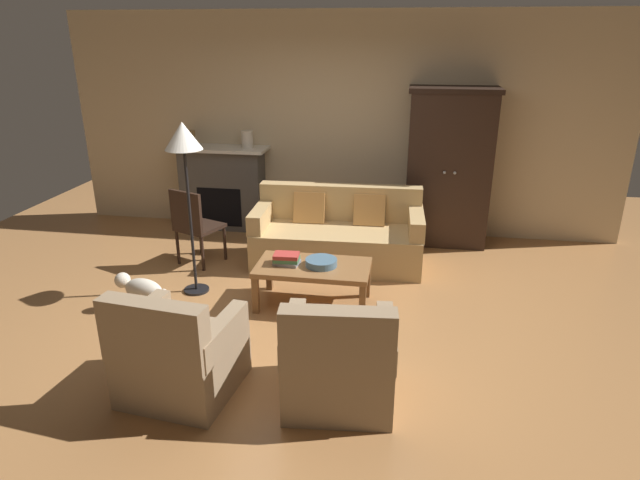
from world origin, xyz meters
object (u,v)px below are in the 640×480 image
object	(u,v)px
fireplace	(223,187)
mantel_vase_bronze	(192,138)
armoire	(448,168)
armchair_near_right	(339,363)
coffee_table	(313,270)
side_chair_wooden	(194,222)
armchair_near_left	(178,356)
fruit_bowl	(321,262)
mantel_vase_cream	(247,139)
dog	(141,290)
book_stack	(287,259)
couch	(338,237)
floor_lamp	(184,147)

from	to	relation	value
fireplace	mantel_vase_bronze	size ratio (longest dim) A/B	6.12
armoire	armchair_near_right	size ratio (longest dim) A/B	2.19
coffee_table	side_chair_wooden	distance (m)	1.70
side_chair_wooden	armchair_near_left	bearing A→B (deg)	-71.24
armchair_near_right	fireplace	bearing A→B (deg)	120.27
fruit_bowl	armchair_near_right	world-z (taller)	armchair_near_right
mantel_vase_cream	dog	xyz separation A→B (m)	(-0.34, -2.50, -0.99)
fireplace	mantel_vase_bronze	bearing A→B (deg)	-177.30
fireplace	armoire	xyz separation A→B (m)	(2.95, -0.08, 0.40)
coffee_table	mantel_vase_bronze	world-z (taller)	mantel_vase_bronze
armoire	armchair_near_left	size ratio (longest dim) A/B	2.19
book_stack	coffee_table	bearing A→B (deg)	3.20
armoire	armchair_near_right	bearing A→B (deg)	-104.44
couch	mantel_vase_cream	bearing A→B (deg)	144.18
book_stack	side_chair_wooden	world-z (taller)	side_chair_wooden
fireplace	armoire	bearing A→B (deg)	-1.51
coffee_table	side_chair_wooden	size ratio (longest dim) A/B	1.22
fruit_bowl	armchair_near_right	bearing A→B (deg)	-75.92
fireplace	floor_lamp	distance (m)	2.22
coffee_table	armchair_near_left	distance (m)	1.72
floor_lamp	coffee_table	bearing A→B (deg)	-4.14
book_stack	mantel_vase_cream	bearing A→B (deg)	115.28
armoire	side_chair_wooden	size ratio (longest dim) A/B	2.15
book_stack	couch	bearing A→B (deg)	72.42
armchair_near_right	side_chair_wooden	distance (m)	2.97
mantel_vase_cream	armchair_near_right	distance (m)	4.00
coffee_table	armchair_near_right	world-z (taller)	armchair_near_right
fireplace	armoire	world-z (taller)	armoire
armoire	couch	distance (m)	1.67
fruit_bowl	floor_lamp	xyz separation A→B (m)	(-1.34, 0.09, 1.06)
coffee_table	dog	size ratio (longest dim) A/B	1.95
armoire	floor_lamp	world-z (taller)	armoire
couch	armchair_near_left	size ratio (longest dim) A/B	2.22
couch	book_stack	world-z (taller)	couch
mantel_vase_bronze	floor_lamp	bearing A→B (deg)	-69.37
mantel_vase_cream	armchair_near_left	xyz separation A→B (m)	(0.51, -3.61, -0.92)
book_stack	armchair_near_right	size ratio (longest dim) A/B	0.29
fruit_bowl	mantel_vase_bronze	xyz separation A→B (m)	(-2.07, 2.05, 0.77)
armoire	fruit_bowl	world-z (taller)	armoire
couch	side_chair_wooden	xyz separation A→B (m)	(-1.60, -0.33, 0.19)
dog	mantel_vase_bronze	bearing A→B (deg)	99.44
book_stack	mantel_vase_bronze	world-z (taller)	mantel_vase_bronze
couch	armchair_near_left	bearing A→B (deg)	-106.99
armchair_near_right	coffee_table	bearing A→B (deg)	107.04
mantel_vase_cream	floor_lamp	bearing A→B (deg)	-90.66
book_stack	side_chair_wooden	distance (m)	1.47
mantel_vase_bronze	fruit_bowl	bearing A→B (deg)	-44.64
mantel_vase_cream	dog	size ratio (longest dim) A/B	0.40
coffee_table	mantel_vase_bronze	xyz separation A→B (m)	(-1.99, 2.05, 0.86)
couch	fruit_bowl	distance (m)	1.10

